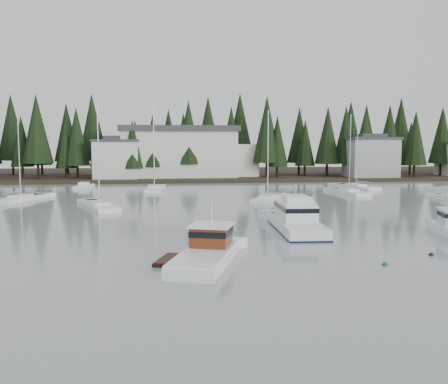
% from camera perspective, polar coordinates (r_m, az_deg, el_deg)
% --- Properties ---
extents(ground, '(260.00, 260.00, 0.00)m').
position_cam_1_polar(ground, '(27.70, 8.89, -10.54)').
color(ground, gray).
rests_on(ground, ground).
extents(far_shore_land, '(240.00, 54.00, 1.00)m').
position_cam_1_polar(far_shore_land, '(123.13, -2.88, 1.99)').
color(far_shore_land, black).
rests_on(far_shore_land, ground).
extents(conifer_treeline, '(200.00, 22.00, 20.00)m').
position_cam_1_polar(conifer_treeline, '(112.17, -2.56, 1.65)').
color(conifer_treeline, black).
rests_on(conifer_treeline, ground).
extents(house_west, '(9.54, 7.42, 8.75)m').
position_cam_1_polar(house_west, '(105.31, -12.17, 3.81)').
color(house_west, silver).
rests_on(house_west, ground).
extents(house_east_a, '(10.60, 8.48, 9.25)m').
position_cam_1_polar(house_east_a, '(112.29, 16.41, 3.94)').
color(house_east_a, '#999EA0').
rests_on(house_east_a, ground).
extents(harbor_inn, '(29.50, 11.50, 10.90)m').
position_cam_1_polar(harbor_inn, '(108.12, -4.02, 4.56)').
color(harbor_inn, silver).
rests_on(harbor_inn, ground).
extents(lobster_boat_brown, '(6.11, 9.34, 4.38)m').
position_cam_1_polar(lobster_boat_brown, '(32.49, -2.12, -7.16)').
color(lobster_boat_brown, white).
rests_on(lobster_boat_brown, ground).
extents(cabin_cruiser_center, '(3.86, 11.14, 4.73)m').
position_cam_1_polar(cabin_cruiser_center, '(44.61, 8.23, -3.45)').
color(cabin_cruiser_center, white).
rests_on(cabin_cruiser_center, ground).
extents(sailboat_0, '(5.64, 9.96, 12.27)m').
position_cam_1_polar(sailboat_0, '(88.41, 14.87, 0.45)').
color(sailboat_0, white).
rests_on(sailboat_0, ground).
extents(sailboat_1, '(6.23, 9.68, 12.61)m').
position_cam_1_polar(sailboat_1, '(67.55, 5.00, -0.90)').
color(sailboat_1, white).
rests_on(sailboat_1, ground).
extents(sailboat_2, '(6.16, 11.01, 12.92)m').
position_cam_1_polar(sailboat_2, '(61.43, -14.04, -1.70)').
color(sailboat_2, white).
rests_on(sailboat_2, ground).
extents(sailboat_3, '(5.64, 9.75, 14.13)m').
position_cam_1_polar(sailboat_3, '(72.51, -22.20, -0.85)').
color(sailboat_3, white).
rests_on(sailboat_3, ground).
extents(sailboat_7, '(4.03, 9.55, 12.59)m').
position_cam_1_polar(sailboat_7, '(78.67, 14.09, -0.14)').
color(sailboat_7, white).
rests_on(sailboat_7, ground).
extents(sailboat_9, '(3.00, 9.74, 14.67)m').
position_cam_1_polar(sailboat_9, '(82.43, -7.96, 0.24)').
color(sailboat_9, white).
rests_on(sailboat_9, ground).
extents(runabout_1, '(3.49, 6.85, 1.42)m').
position_cam_1_polar(runabout_1, '(62.42, 9.39, -1.43)').
color(runabout_1, white).
rests_on(runabout_1, ground).
extents(runabout_3, '(2.82, 5.75, 1.42)m').
position_cam_1_polar(runabout_3, '(89.19, -15.71, 0.52)').
color(runabout_3, white).
rests_on(runabout_3, ground).
extents(mooring_buoy_green, '(0.41, 0.41, 0.41)m').
position_cam_1_polar(mooring_buoy_green, '(33.36, 17.93, -7.97)').
color(mooring_buoy_green, '#145933').
rests_on(mooring_buoy_green, ground).
extents(mooring_buoy_dark, '(0.39, 0.39, 0.39)m').
position_cam_1_polar(mooring_buoy_dark, '(37.30, 22.60, -6.71)').
color(mooring_buoy_dark, black).
rests_on(mooring_buoy_dark, ground).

